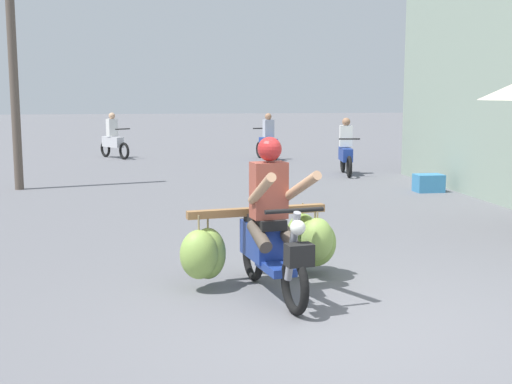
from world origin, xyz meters
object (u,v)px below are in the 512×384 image
Objects in this scene: motorbike_distant_far_ahead at (268,141)px; utility_pole at (12,50)px; motorbike_distant_ahead_right at (346,152)px; produce_crate at (429,183)px; motorbike_distant_ahead_left at (113,140)px; motorbike_main_loaded at (272,239)px.

utility_pole is (-6.24, -5.34, 2.29)m from motorbike_distant_far_ahead.
motorbike_distant_ahead_right is 4.13m from motorbike_distant_far_ahead.
motorbike_distant_ahead_left is at bearing 128.84° from produce_crate.
motorbike_distant_ahead_left is at bearing 138.34° from motorbike_distant_ahead_right.
motorbike_distant_ahead_right is (5.87, -5.23, 0.00)m from motorbike_distant_ahead_left.
motorbike_main_loaded is at bearing -99.93° from motorbike_distant_far_ahead.
produce_crate is 0.10× the size of utility_pole.
produce_crate is at bearing -73.53° from motorbike_distant_far_ahead.
motorbike_distant_far_ahead is (2.30, 13.13, 0.07)m from motorbike_main_loaded.
motorbike_distant_ahead_left reaches higher than produce_crate.
utility_pole reaches higher than produce_crate.
produce_crate is at bearing -75.01° from motorbike_distant_ahead_right.
motorbike_distant_ahead_left is (-2.33, 14.42, 0.07)m from motorbike_main_loaded.
motorbike_main_loaded is 13.33m from motorbike_distant_far_ahead.
motorbike_main_loaded is 3.39× the size of produce_crate.
motorbike_distant_far_ahead reaches higher than produce_crate.
utility_pole is at bearing -103.67° from motorbike_distant_ahead_left.
motorbike_distant_far_ahead is at bearing 40.56° from utility_pole.
motorbike_distant_ahead_right is at bearing -72.38° from motorbike_distant_far_ahead.
produce_crate is 8.90m from utility_pole.
motorbike_distant_far_ahead is at bearing -15.64° from motorbike_distant_ahead_left.
utility_pole is (-1.61, -6.63, 2.29)m from motorbike_distant_ahead_left.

